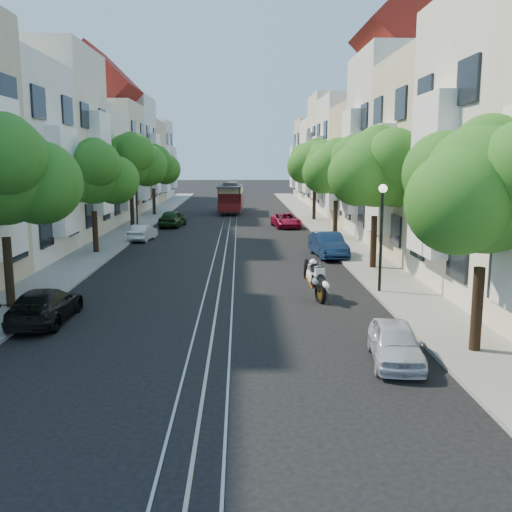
{
  "coord_description": "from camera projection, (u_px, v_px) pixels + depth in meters",
  "views": [
    {
      "loc": [
        0.85,
        -17.65,
        5.23
      ],
      "look_at": [
        1.44,
        3.4,
        1.64
      ],
      "focal_mm": 40.0,
      "sensor_mm": 36.0,
      "label": 1
    }
  ],
  "objects": [
    {
      "name": "parked_car_w_far",
      "position": [
        173.0,
        218.0,
        44.43
      ],
      "size": [
        2.07,
        4.04,
        1.31
      ],
      "primitive_type": "imported",
      "rotation": [
        0.0,
        0.0,
        3.0
      ],
      "color": "black",
      "rests_on": "ground"
    },
    {
      "name": "tree_w_a",
      "position": [
        3.0,
        174.0,
        19.2
      ],
      "size": [
        4.93,
        4.08,
        6.68
      ],
      "color": "black",
      "rests_on": "ground"
    },
    {
      "name": "tree_e_c",
      "position": [
        337.0,
        169.0,
        37.36
      ],
      "size": [
        4.84,
        3.99,
        6.52
      ],
      "color": "black",
      "rests_on": "ground"
    },
    {
      "name": "townhouses_west",
      "position": [
        77.0,
        161.0,
        44.57
      ],
      "size": [
        7.75,
        72.0,
        11.76
      ],
      "color": "silver",
      "rests_on": "ground"
    },
    {
      "name": "tree_w_c",
      "position": [
        131.0,
        161.0,
        41.81
      ],
      "size": [
        5.13,
        4.28,
        7.09
      ],
      "color": "black",
      "rests_on": "ground"
    },
    {
      "name": "townhouses_east",
      "position": [
        378.0,
        160.0,
        45.21
      ],
      "size": [
        7.75,
        72.0,
        12.0
      ],
      "color": "beige",
      "rests_on": "ground"
    },
    {
      "name": "sportbike_rider",
      "position": [
        315.0,
        277.0,
        21.36
      ],
      "size": [
        0.8,
        2.12,
        1.51
      ],
      "rotation": [
        0.0,
        0.0,
        0.29
      ],
      "color": "black",
      "rests_on": "ground"
    },
    {
      "name": "parked_car_w_mid",
      "position": [
        143.0,
        232.0,
        36.9
      ],
      "size": [
        1.52,
        3.33,
        1.06
      ],
      "primitive_type": "imported",
      "rotation": [
        0.0,
        0.0,
        3.01
      ],
      "color": "silver",
      "rests_on": "ground"
    },
    {
      "name": "tree_w_d",
      "position": [
        154.0,
        166.0,
        52.72
      ],
      "size": [
        4.84,
        3.99,
        6.52
      ],
      "color": "black",
      "rests_on": "ground"
    },
    {
      "name": "lane_line",
      "position": [
        230.0,
        225.0,
        45.84
      ],
      "size": [
        0.08,
        80.0,
        0.01
      ],
      "primitive_type": "cube",
      "color": "tan",
      "rests_on": "ground"
    },
    {
      "name": "rail_right",
      "position": [
        236.0,
        225.0,
        45.85
      ],
      "size": [
        0.06,
        80.0,
        0.02
      ],
      "primitive_type": "cube",
      "color": "gray",
      "rests_on": "ground"
    },
    {
      "name": "tree_e_d",
      "position": [
        316.0,
        163.0,
        48.15
      ],
      "size": [
        5.01,
        4.16,
        6.85
      ],
      "color": "black",
      "rests_on": "ground"
    },
    {
      "name": "cable_car",
      "position": [
        231.0,
        196.0,
        55.6
      ],
      "size": [
        2.52,
        7.22,
        2.74
      ],
      "rotation": [
        0.0,
        0.0,
        -0.04
      ],
      "color": "black",
      "rests_on": "ground"
    },
    {
      "name": "parked_car_e_near",
      "position": [
        395.0,
        343.0,
        14.75
      ],
      "size": [
        1.64,
        3.24,
        1.06
      ],
      "primitive_type": "imported",
      "rotation": [
        0.0,
        0.0,
        -0.13
      ],
      "color": "silver",
      "rests_on": "ground"
    },
    {
      "name": "ground",
      "position": [
        230.0,
        225.0,
        45.84
      ],
      "size": [
        200.0,
        200.0,
        0.0
      ],
      "primitive_type": "plane",
      "color": "black",
      "rests_on": "ground"
    },
    {
      "name": "tree_w_b",
      "position": [
        94.0,
        174.0,
        31.08
      ],
      "size": [
        4.72,
        3.87,
        6.27
      ],
      "color": "black",
      "rests_on": "ground"
    },
    {
      "name": "parked_car_e_mid",
      "position": [
        328.0,
        245.0,
        30.7
      ],
      "size": [
        1.76,
        4.11,
        1.32
      ],
      "primitive_type": "imported",
      "rotation": [
        0.0,
        0.0,
        0.09
      ],
      "color": "#0D1F41",
      "rests_on": "ground"
    },
    {
      "name": "lamp_east",
      "position": [
        382.0,
        222.0,
        21.88
      ],
      "size": [
        0.32,
        0.32,
        4.16
      ],
      "color": "black",
      "rests_on": "ground"
    },
    {
      "name": "sidewalk_west",
      "position": [
        139.0,
        224.0,
        45.63
      ],
      "size": [
        2.5,
        80.0,
        0.12
      ],
      "primitive_type": "cube",
      "color": "gray",
      "rests_on": "ground"
    },
    {
      "name": "rail_left",
      "position": [
        223.0,
        225.0,
        45.82
      ],
      "size": [
        0.06,
        80.0,
        0.02
      ],
      "primitive_type": "cube",
      "color": "gray",
      "rests_on": "ground"
    },
    {
      "name": "rail_slot",
      "position": [
        230.0,
        225.0,
        45.84
      ],
      "size": [
        0.06,
        80.0,
        0.02
      ],
      "primitive_type": "cube",
      "color": "gray",
      "rests_on": "ground"
    },
    {
      "name": "parked_car_w_near",
      "position": [
        45.0,
        306.0,
        18.38
      ],
      "size": [
        1.64,
        3.91,
        1.13
      ],
      "primitive_type": "imported",
      "rotation": [
        0.0,
        0.0,
        3.12
      ],
      "color": "black",
      "rests_on": "ground"
    },
    {
      "name": "tree_e_b",
      "position": [
        377.0,
        170.0,
        26.5
      ],
      "size": [
        4.93,
        4.08,
        6.68
      ],
      "color": "black",
      "rests_on": "ground"
    },
    {
      "name": "tree_e_a",
      "position": [
        488.0,
        192.0,
        14.73
      ],
      "size": [
        4.72,
        3.87,
        6.27
      ],
      "color": "black",
      "rests_on": "ground"
    },
    {
      "name": "sidewalk_east",
      "position": [
        319.0,
        224.0,
        46.03
      ],
      "size": [
        2.5,
        80.0,
        0.12
      ],
      "primitive_type": "cube",
      "color": "gray",
      "rests_on": "ground"
    },
    {
      "name": "lamp_west",
      "position": [
        136.0,
        194.0,
        39.27
      ],
      "size": [
        0.32,
        0.32,
        4.16
      ],
      "color": "black",
      "rests_on": "ground"
    },
    {
      "name": "parked_car_e_far",
      "position": [
        286.0,
        220.0,
        43.98
      ],
      "size": [
        2.3,
        4.18,
        1.11
      ],
      "primitive_type": "imported",
      "rotation": [
        0.0,
        0.0,
        0.12
      ],
      "color": "maroon",
      "rests_on": "ground"
    }
  ]
}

